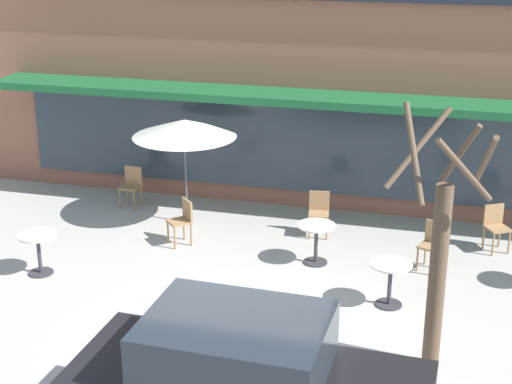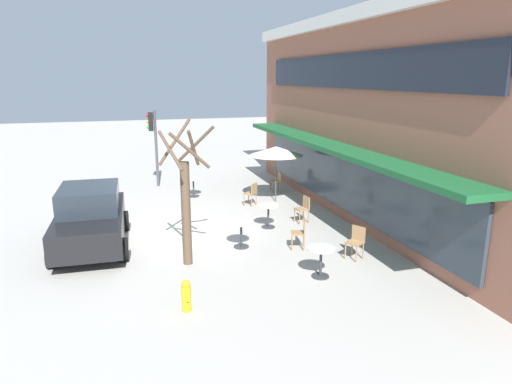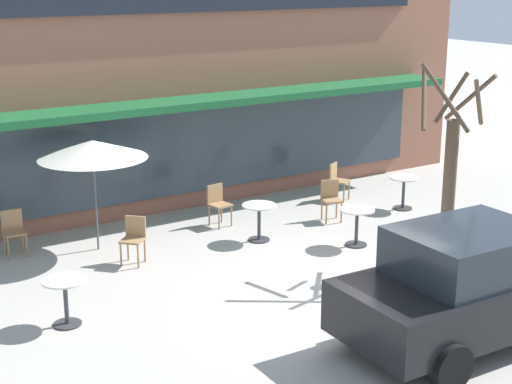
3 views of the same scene
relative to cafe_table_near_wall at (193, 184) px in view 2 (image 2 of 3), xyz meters
name	(u,v)px [view 2 (image 2 of 3)]	position (x,y,z in m)	size (l,w,h in m)	color
ground_plane	(168,233)	(4.29, -1.52, -0.52)	(80.00, 80.00, 0.00)	#ADA8A0
building_facade	(444,115)	(4.29, 8.44, 2.95)	(16.77, 9.10, 6.92)	#935B47
cafe_table_near_wall	(193,184)	(0.00, 0.00, 0.00)	(0.70, 0.70, 0.76)	#333338
cafe_table_streetside	(268,212)	(4.67, 1.70, 0.00)	(0.70, 0.70, 0.76)	#333338
cafe_table_by_tree	(321,257)	(8.66, 1.74, 0.00)	(0.70, 0.70, 0.76)	#333338
cafe_table_mid_patio	(241,230)	(6.14, 0.39, 0.00)	(0.70, 0.70, 0.76)	#333338
patio_umbrella_green_folded	(276,151)	(1.71, 2.98, 1.51)	(2.10, 2.10, 2.20)	#4C4C51
cafe_chair_0	(252,192)	(2.01, 1.91, 0.01)	(0.57, 0.57, 0.89)	#9E754C
cafe_chair_1	(277,180)	(0.24, 3.55, 0.01)	(0.43, 0.43, 0.89)	#9E754C
cafe_chair_2	(356,240)	(7.84, 3.16, 0.01)	(0.55, 0.55, 0.89)	#9E754C
cafe_chair_3	(304,207)	(4.47, 3.02, 0.01)	(0.45, 0.45, 0.89)	#9E754C
cafe_chair_4	(301,231)	(6.74, 1.99, 0.01)	(0.52, 0.52, 0.89)	#9E754C
parked_sedan	(91,218)	(4.84, -3.74, 0.36)	(4.25, 2.12, 1.76)	black
street_tree	(186,200)	(6.89, -1.26, 1.21)	(1.43, 1.45, 3.77)	brown
traffic_light_pole	(153,135)	(-2.33, -1.34, 1.78)	(0.26, 0.44, 3.40)	#47474C
fire_hydrant	(186,295)	(9.40, -1.67, -0.16)	(0.36, 0.20, 0.71)	gold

